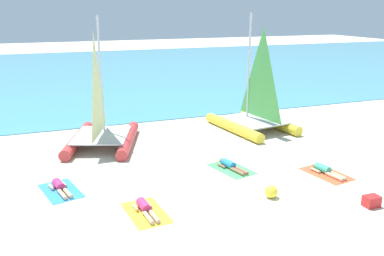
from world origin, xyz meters
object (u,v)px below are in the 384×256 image
(sailboat_red, at_px, (102,128))
(towel_rightmost, at_px, (326,174))
(towel_center_left, at_px, (146,213))
(towel_leftmost, at_px, (61,191))
(cooler_box, at_px, (371,201))
(sunbather_rightmost, at_px, (325,170))
(sunbather_center_right, at_px, (230,165))
(sunbather_center_left, at_px, (145,208))
(beach_ball, at_px, (271,192))
(towel_center_right, at_px, (231,169))
(sunbather_leftmost, at_px, (60,187))
(sailboat_yellow, at_px, (254,113))

(sailboat_red, bearing_deg, towel_rightmost, -21.18)
(sailboat_red, relative_size, towel_center_left, 3.05)
(sailboat_red, bearing_deg, towel_leftmost, -96.43)
(towel_rightmost, bearing_deg, cooler_box, -98.29)
(towel_leftmost, height_order, towel_center_left, same)
(towel_leftmost, distance_m, sunbather_rightmost, 9.76)
(towel_center_left, xyz_separation_m, sunbather_center_right, (4.04, 2.39, 0.13))
(towel_center_left, height_order, sunbather_center_right, sunbather_center_right)
(sailboat_red, distance_m, towel_center_left, 7.04)
(towel_center_left, distance_m, sunbather_rightmost, 7.25)
(towel_center_left, height_order, sunbather_center_left, sunbather_center_left)
(sunbather_center_right, height_order, beach_ball, beach_ball)
(sunbather_center_left, relative_size, sunbather_center_right, 1.01)
(towel_center_right, relative_size, sunbather_rightmost, 1.21)
(sunbather_center_left, xyz_separation_m, sunbather_rightmost, (7.22, 0.60, 0.00))
(sunbather_center_left, distance_m, towel_rightmost, 7.25)
(sunbather_leftmost, bearing_deg, towel_rightmost, -25.69)
(beach_ball, bearing_deg, sunbather_center_left, 173.28)
(towel_leftmost, xyz_separation_m, sunbather_center_right, (6.40, -0.19, 0.13))
(towel_leftmost, bearing_deg, sunbather_center_right, -1.70)
(sailboat_yellow, relative_size, cooler_box, 11.71)
(sailboat_yellow, xyz_separation_m, beach_ball, (-3.33, -7.31, -0.65))
(sailboat_red, xyz_separation_m, sunbather_leftmost, (-2.14, -4.33, -0.73))
(towel_center_left, height_order, towel_rightmost, same)
(sunbather_leftmost, bearing_deg, cooler_box, -40.96)
(sunbather_leftmost, bearing_deg, sailboat_red, 50.06)
(sunbather_leftmost, relative_size, towel_center_right, 0.82)
(sailboat_yellow, distance_m, sunbather_center_left, 10.18)
(towel_center_left, bearing_deg, sailboat_yellow, 42.51)
(sailboat_yellow, distance_m, beach_ball, 8.06)
(sunbather_rightmost, distance_m, cooler_box, 2.80)
(sunbather_center_right, relative_size, beach_ball, 3.55)
(towel_rightmost, bearing_deg, towel_leftmost, 168.32)
(sailboat_yellow, relative_size, beach_ball, 13.36)
(sunbather_leftmost, bearing_deg, towel_center_left, -61.78)
(beach_ball, relative_size, cooler_box, 0.88)
(sunbather_leftmost, xyz_separation_m, beach_ball, (6.55, -3.08, 0.09))
(sailboat_yellow, relative_size, sunbather_center_right, 3.76)
(towel_leftmost, bearing_deg, towel_rightmost, -11.68)
(cooler_box, bearing_deg, towel_rightmost, 81.71)
(sunbather_center_left, relative_size, beach_ball, 3.58)
(sailboat_yellow, height_order, towel_rightmost, sailboat_yellow)
(towel_leftmost, xyz_separation_m, beach_ball, (6.54, -3.01, 0.21))
(sunbather_center_right, height_order, sunbather_rightmost, same)
(sunbather_center_right, bearing_deg, beach_ball, -100.68)
(sunbather_rightmost, bearing_deg, sailboat_yellow, 78.12)
(sunbather_leftmost, height_order, towel_rightmost, sunbather_leftmost)
(sunbather_center_right, bearing_deg, towel_center_left, -162.86)
(sailboat_yellow, height_order, sunbather_rightmost, sailboat_yellow)
(sunbather_leftmost, xyz_separation_m, towel_center_left, (2.37, -2.65, -0.13))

